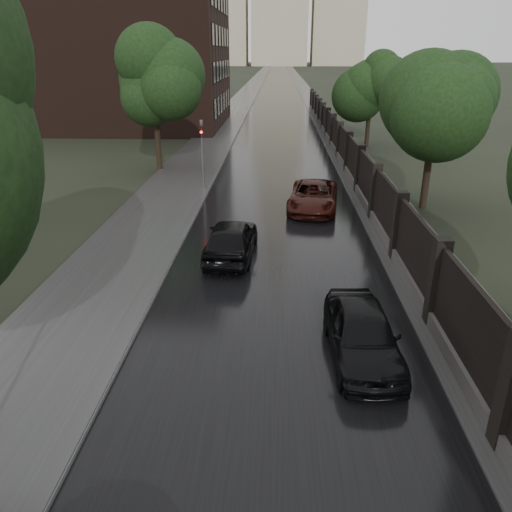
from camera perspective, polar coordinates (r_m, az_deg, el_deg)
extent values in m
cube|color=black|center=(193.31, 2.63, 20.10)|extent=(8.00, 420.00, 0.02)
cube|color=#2D2D2D|center=(193.40, 0.74, 20.14)|extent=(4.00, 420.00, 0.16)
cube|color=#2D2D2D|center=(193.39, 4.36, 20.07)|extent=(3.00, 420.00, 0.08)
cube|color=#383533|center=(36.21, 9.96, 10.47)|extent=(0.40, 75.00, 0.50)
cube|color=black|center=(35.98, 10.09, 12.41)|extent=(0.15, 75.00, 2.00)
cube|color=black|center=(73.57, 6.37, 17.42)|extent=(0.45, 0.45, 2.70)
cylinder|color=black|center=(34.41, -11.27, 14.30)|extent=(0.36, 0.36, 5.85)
sphere|color=black|center=(34.18, -11.58, 18.18)|extent=(4.25, 4.25, 4.25)
cylinder|color=black|center=(26.70, 19.21, 10.91)|extent=(0.36, 0.36, 5.53)
sphere|color=black|center=(26.40, 19.83, 15.60)|extent=(4.08, 4.08, 4.08)
cylinder|color=black|center=(44.08, 12.79, 15.65)|extent=(0.36, 0.36, 5.53)
sphere|color=black|center=(43.90, 13.05, 18.51)|extent=(4.08, 4.08, 4.08)
cylinder|color=#59595E|center=(29.11, -6.09, 10.33)|extent=(0.12, 0.12, 3.00)
imported|color=#59595E|center=(28.76, -6.25, 14.23)|extent=(0.16, 0.20, 1.00)
sphere|color=#FF0C0C|center=(28.64, -6.28, 13.89)|extent=(0.14, 0.14, 0.14)
cube|color=black|center=(58.07, -17.06, 23.94)|extent=(24.00, 18.00, 20.00)
cube|color=tan|center=(305.19, -3.93, 25.02)|extent=(28.00, 22.00, 44.00)
cube|color=tan|center=(305.20, 9.35, 24.80)|extent=(28.00, 22.00, 44.00)
cube|color=tan|center=(304.00, 2.75, 26.57)|extent=(30.00, 30.00, 60.00)
imported|color=black|center=(19.37, -2.87, 1.99)|extent=(2.03, 4.59, 1.54)
imported|color=black|center=(13.38, 12.09, -8.64)|extent=(1.88, 4.30, 1.44)
imported|color=black|center=(25.58, 6.57, 6.80)|extent=(2.96, 5.35, 1.42)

